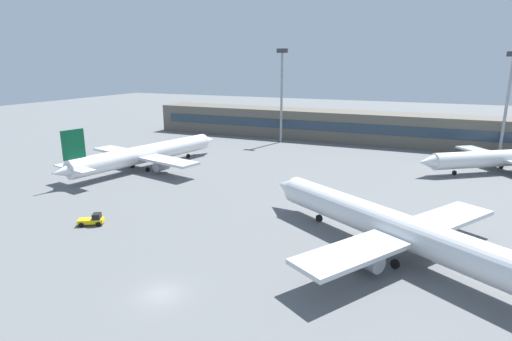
# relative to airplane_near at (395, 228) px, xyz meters

# --- Properties ---
(ground_plane) EXTENTS (400.00, 400.00, 0.00)m
(ground_plane) POSITION_rel_airplane_near_xyz_m (-21.14, 20.75, -3.54)
(ground_plane) COLOR slate
(terminal_building) EXTENTS (127.87, 12.13, 9.00)m
(terminal_building) POSITION_rel_airplane_near_xyz_m (-21.14, 75.82, 0.96)
(terminal_building) COLOR #5B564C
(terminal_building) RESTS_ON ground_plane
(airplane_near) EXTENTS (41.70, 30.45, 11.62)m
(airplane_near) POSITION_rel_airplane_near_xyz_m (0.00, 0.00, 0.00)
(airplane_near) COLOR silver
(airplane_near) RESTS_ON ground_plane
(airplane_mid) EXTENTS (31.29, 44.21, 11.04)m
(airplane_mid) POSITION_rel_airplane_near_xyz_m (-56.02, 23.54, -0.18)
(airplane_mid) COLOR white
(airplane_mid) RESTS_ON ground_plane
(airplane_far) EXTENTS (35.39, 27.44, 10.22)m
(airplane_far) POSITION_rel_airplane_near_xyz_m (17.76, 51.76, -0.43)
(airplane_far) COLOR silver
(airplane_far) RESTS_ON ground_plane
(baggage_tug_yellow) EXTENTS (3.86, 3.13, 1.75)m
(baggage_tug_yellow) POSITION_rel_airplane_near_xyz_m (-41.83, -7.69, -2.75)
(baggage_tug_yellow) COLOR yellow
(baggage_tug_yellow) RESTS_ON ground_plane
(floodlight_tower_west) EXTENTS (3.20, 0.80, 25.99)m
(floodlight_tower_west) POSITION_rel_airplane_near_xyz_m (18.96, 67.35, 11.48)
(floodlight_tower_west) COLOR gray
(floodlight_tower_west) RESTS_ON ground_plane
(floodlight_tower_east) EXTENTS (3.20, 0.80, 27.35)m
(floodlight_tower_east) POSITION_rel_airplane_near_xyz_m (-39.18, 65.71, 12.17)
(floodlight_tower_east) COLOR gray
(floodlight_tower_east) RESTS_ON ground_plane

